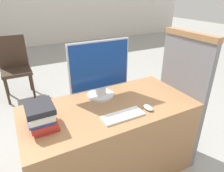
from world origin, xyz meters
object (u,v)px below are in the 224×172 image
at_px(mouse, 148,108).
at_px(far_chair, 15,64).
at_px(keyboard, 123,116).
at_px(monitor, 100,71).
at_px(book_stack, 41,116).

bearing_deg(mouse, far_chair, 110.61).
height_order(keyboard, far_chair, far_chair).
bearing_deg(keyboard, monitor, 91.24).
bearing_deg(mouse, monitor, 121.74).
distance_m(mouse, book_stack, 0.83).
bearing_deg(keyboard, mouse, -1.34).
relative_size(mouse, book_stack, 0.39).
xyz_separation_m(book_stack, far_chair, (-0.07, 2.16, -0.27)).
relative_size(keyboard, book_stack, 1.25).
distance_m(keyboard, book_stack, 0.60).
xyz_separation_m(mouse, book_stack, (-0.81, 0.18, 0.07)).
distance_m(keyboard, far_chair, 2.43).
bearing_deg(book_stack, far_chair, 91.85).
distance_m(book_stack, far_chair, 2.18).
bearing_deg(mouse, book_stack, 167.62).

